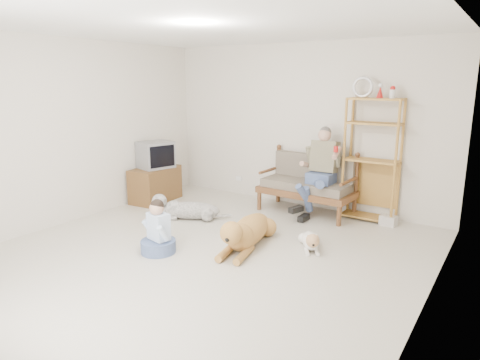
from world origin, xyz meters
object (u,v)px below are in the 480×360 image
Objects in this scene: loveseat at (308,183)px; etagere at (372,159)px; tv_stand at (155,184)px; golden_retriever at (246,232)px.

loveseat is 1.06m from etagere.
etagere is 3.69m from tv_stand.
loveseat is at bearing 14.45° from tv_stand.
tv_stand is at bearing 147.74° from golden_retriever.
golden_retriever is at bearing -116.30° from etagere.
golden_retriever is at bearing -25.32° from tv_stand.
loveseat is at bearing -171.61° from etagere.
etagere is 2.29× the size of tv_stand.
tv_stand is (-3.48, -1.03, -0.65)m from etagere.
golden_retriever is (-0.02, -1.82, -0.29)m from loveseat.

